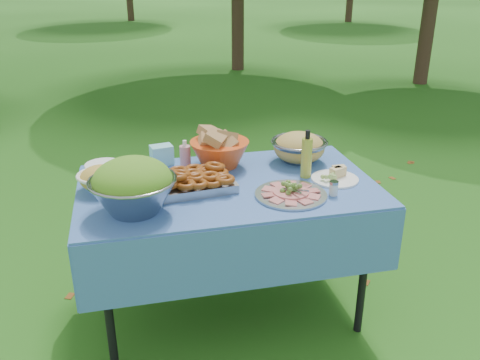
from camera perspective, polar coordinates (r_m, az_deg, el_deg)
name	(u,v)px	position (r m, az deg, el deg)	size (l,w,h in m)	color
ground	(229,309)	(2.92, -1.21, -14.32)	(80.00, 80.00, 0.00)	#113409
picnic_table	(229,250)	(2.70, -1.28, -7.90)	(1.46, 0.86, 0.76)	#7296DB
salad_bowl	(133,186)	(2.25, -11.94, -0.64)	(0.38, 0.38, 0.25)	gray
pasta_bowl_white	(100,178)	(2.53, -15.39, 0.21)	(0.22, 0.22, 0.12)	white
plate_stack	(104,168)	(2.76, -15.08, 1.34)	(0.19, 0.19, 0.05)	white
wipes_box	(162,155)	(2.80, -8.78, 2.81)	(0.12, 0.08, 0.11)	#8DE7EE
sanitizer_bottle	(185,155)	(2.69, -6.18, 2.79)	(0.06, 0.06, 0.16)	pink
bread_bowl	(220,147)	(2.73, -2.31, 3.72)	(0.32, 0.32, 0.21)	#EE511C
pasta_bowl_steel	(299,147)	(2.82, 6.65, 3.71)	(0.31, 0.31, 0.16)	gray
fried_tray	(195,180)	(2.47, -5.04, -0.04)	(0.36, 0.26, 0.09)	#A3A3A7
charcuterie_platter	(291,188)	(2.40, 5.76, -0.93)	(0.34, 0.34, 0.08)	#A4A7AB
oil_bottle	(307,154)	(2.59, 7.50, 2.92)	(0.06, 0.06, 0.25)	#A8B338
cheese_plate	(335,174)	(2.61, 10.64, 0.66)	(0.24, 0.24, 0.07)	white
shaker	(334,188)	(2.44, 10.46, -0.91)	(0.04, 0.04, 0.07)	silver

